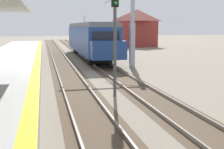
# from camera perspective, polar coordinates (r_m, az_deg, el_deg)

# --- Properties ---
(track_pair_nearest_platform) EXTENTS (2.34, 120.00, 0.16)m
(track_pair_nearest_platform) POSITION_cam_1_polar(r_m,az_deg,el_deg) (18.24, -7.88, -1.47)
(track_pair_nearest_platform) COLOR #4C3D2D
(track_pair_nearest_platform) RESTS_ON ground
(track_pair_middle) EXTENTS (2.34, 120.00, 0.16)m
(track_pair_middle) POSITION_cam_1_polar(r_m,az_deg,el_deg) (18.86, 2.46, -1.03)
(track_pair_middle) COLOR #4C3D2D
(track_pair_middle) RESTS_ON ground
(approaching_train) EXTENTS (2.93, 19.60, 4.76)m
(approaching_train) POSITION_cam_1_polar(r_m,az_deg,el_deg) (32.55, -4.46, 7.14)
(approaching_train) COLOR navy
(approaching_train) RESTS_ON ground
(rail_signal_post) EXTENTS (0.32, 0.34, 5.20)m
(rail_signal_post) POSITION_cam_1_polar(r_m,az_deg,el_deg) (14.20, 0.59, 8.30)
(rail_signal_post) COLOR #4C4C4C
(rail_signal_post) RESTS_ON ground
(catenary_pylon_far_side) EXTENTS (5.00, 0.40, 7.50)m
(catenary_pylon_far_side) POSITION_cam_1_polar(r_m,az_deg,el_deg) (24.78, 3.37, 9.73)
(catenary_pylon_far_side) COLOR #9EA3A8
(catenary_pylon_far_side) RESTS_ON ground
(distant_trackside_house) EXTENTS (6.60, 5.28, 6.40)m
(distant_trackside_house) POSITION_cam_1_polar(r_m,az_deg,el_deg) (51.12, 4.93, 9.28)
(distant_trackside_house) COLOR maroon
(distant_trackside_house) RESTS_ON ground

